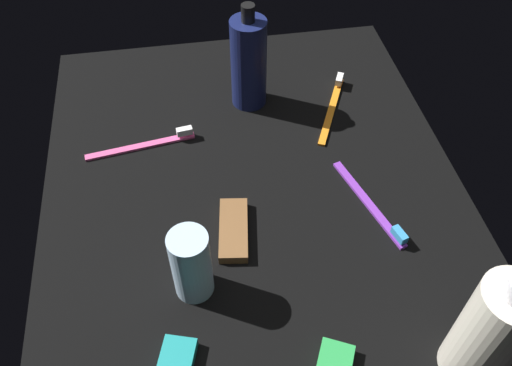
% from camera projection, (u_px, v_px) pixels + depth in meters
% --- Properties ---
extents(ground_plane, '(0.84, 0.64, 0.01)m').
position_uv_depth(ground_plane, '(256.00, 199.00, 0.80)').
color(ground_plane, black).
extents(lotion_bottle, '(0.06, 0.06, 0.19)m').
position_uv_depth(lotion_bottle, '(249.00, 63.00, 0.88)').
color(lotion_bottle, '#161E4E').
rests_on(lotion_bottle, ground_plane).
extents(bodywash_bottle, '(0.07, 0.07, 0.19)m').
position_uv_depth(bodywash_bottle, '(490.00, 332.00, 0.56)').
color(bodywash_bottle, silver).
rests_on(bodywash_bottle, ground_plane).
extents(deodorant_stick, '(0.05, 0.05, 0.11)m').
position_uv_depth(deodorant_stick, '(191.00, 265.00, 0.65)').
color(deodorant_stick, silver).
rests_on(deodorant_stick, ground_plane).
extents(toothbrush_purple, '(0.18, 0.06, 0.02)m').
position_uv_depth(toothbrush_purple, '(373.00, 206.00, 0.78)').
color(toothbrush_purple, purple).
rests_on(toothbrush_purple, ground_plane).
extents(toothbrush_pink, '(0.04, 0.18, 0.02)m').
position_uv_depth(toothbrush_pink, '(147.00, 143.00, 0.87)').
color(toothbrush_pink, '#E55999').
rests_on(toothbrush_pink, ground_plane).
extents(toothbrush_orange, '(0.17, 0.09, 0.02)m').
position_uv_depth(toothbrush_orange, '(333.00, 105.00, 0.93)').
color(toothbrush_orange, orange).
rests_on(toothbrush_orange, ground_plane).
extents(snack_bar_brown, '(0.11, 0.05, 0.01)m').
position_uv_depth(snack_bar_brown, '(234.00, 230.00, 0.75)').
color(snack_bar_brown, brown).
rests_on(snack_bar_brown, ground_plane).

